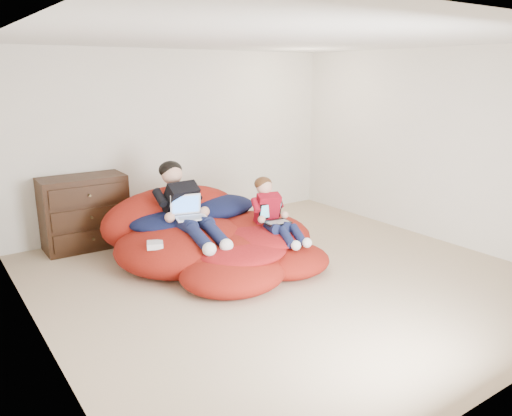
{
  "coord_description": "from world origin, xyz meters",
  "views": [
    {
      "loc": [
        -3.18,
        -4.04,
        2.17
      ],
      "look_at": [
        -0.08,
        0.44,
        0.7
      ],
      "focal_mm": 35.0,
      "sensor_mm": 36.0,
      "label": 1
    }
  ],
  "objects_px": {
    "laptop_black": "(274,217)",
    "dresser": "(85,212)",
    "younger_boy": "(273,211)",
    "beanbag_pile": "(214,239)",
    "laptop_white": "(189,212)",
    "older_boy": "(184,204)"
  },
  "relations": [
    {
      "from": "beanbag_pile",
      "to": "dresser",
      "type": "bearing_deg",
      "value": 129.83
    },
    {
      "from": "older_boy",
      "to": "laptop_white",
      "type": "xyz_separation_m",
      "value": [
        0.0,
        -0.1,
        -0.07
      ]
    },
    {
      "from": "laptop_black",
      "to": "laptop_white",
      "type": "bearing_deg",
      "value": 151.91
    },
    {
      "from": "dresser",
      "to": "older_boy",
      "type": "distance_m",
      "value": 1.49
    },
    {
      "from": "beanbag_pile",
      "to": "laptop_white",
      "type": "bearing_deg",
      "value": 179.51
    },
    {
      "from": "dresser",
      "to": "laptop_white",
      "type": "xyz_separation_m",
      "value": [
        0.8,
        -1.33,
        0.18
      ]
    },
    {
      "from": "laptop_black",
      "to": "dresser",
      "type": "bearing_deg",
      "value": 132.9
    },
    {
      "from": "laptop_white",
      "to": "dresser",
      "type": "bearing_deg",
      "value": 121.0
    },
    {
      "from": "younger_boy",
      "to": "laptop_black",
      "type": "distance_m",
      "value": 0.08
    },
    {
      "from": "dresser",
      "to": "beanbag_pile",
      "type": "height_order",
      "value": "dresser"
    },
    {
      "from": "beanbag_pile",
      "to": "laptop_black",
      "type": "relative_size",
      "value": 7.68
    },
    {
      "from": "dresser",
      "to": "younger_boy",
      "type": "xyz_separation_m",
      "value": [
        1.67,
        -1.78,
        0.16
      ]
    },
    {
      "from": "beanbag_pile",
      "to": "older_boy",
      "type": "xyz_separation_m",
      "value": [
        -0.31,
        0.11,
        0.46
      ]
    },
    {
      "from": "younger_boy",
      "to": "laptop_black",
      "type": "bearing_deg",
      "value": -90.0
    },
    {
      "from": "dresser",
      "to": "beanbag_pile",
      "type": "xyz_separation_m",
      "value": [
        1.11,
        -1.33,
        -0.2
      ]
    },
    {
      "from": "dresser",
      "to": "older_boy",
      "type": "xyz_separation_m",
      "value": [
        0.8,
        -1.23,
        0.26
      ]
    },
    {
      "from": "younger_boy",
      "to": "laptop_white",
      "type": "xyz_separation_m",
      "value": [
        -0.87,
        0.44,
        0.02
      ]
    },
    {
      "from": "older_boy",
      "to": "dresser",
      "type": "bearing_deg",
      "value": 123.1
    },
    {
      "from": "younger_boy",
      "to": "older_boy",
      "type": "bearing_deg",
      "value": 147.77
    },
    {
      "from": "older_boy",
      "to": "laptop_white",
      "type": "bearing_deg",
      "value": -90.0
    },
    {
      "from": "dresser",
      "to": "laptop_black",
      "type": "height_order",
      "value": "dresser"
    },
    {
      "from": "laptop_white",
      "to": "older_boy",
      "type": "bearing_deg",
      "value": 90.0
    }
  ]
}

